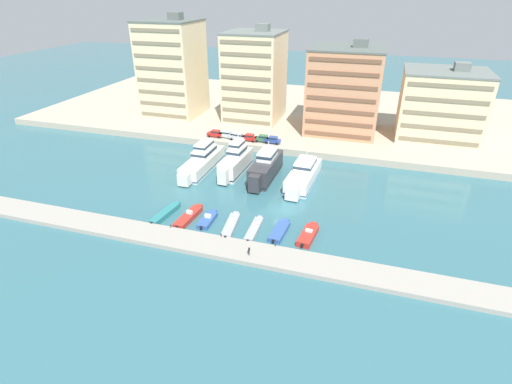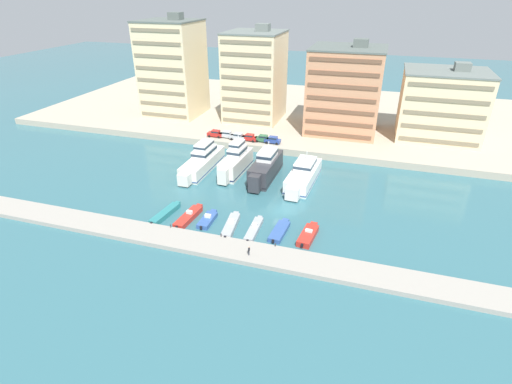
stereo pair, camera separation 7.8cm
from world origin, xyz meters
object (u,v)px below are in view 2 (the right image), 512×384
(yacht_charcoal_mid_left, at_px, (266,167))
(motorboat_blue_center_right, at_px, (280,231))
(car_blue_center_right, at_px, (273,140))
(motorboat_red_mid_right, at_px, (308,235))
(car_red_center_left, at_px, (249,137))
(yacht_white_center_left, at_px, (303,175))
(motorboat_red_left, at_px, (189,217))
(pedestrian_near_edge, at_px, (249,250))
(motorboat_grey_center_left, at_px, (231,225))
(car_silver_mid_left, at_px, (238,136))
(motorboat_blue_mid_left, at_px, (208,220))
(car_silver_left, at_px, (227,134))
(motorboat_teal_far_left, at_px, (165,213))
(yacht_ivory_far_left, at_px, (202,160))
(yacht_ivory_left, at_px, (236,162))
(car_green_center, at_px, (263,138))
(car_red_far_left, at_px, (215,133))
(motorboat_grey_center, at_px, (254,229))

(yacht_charcoal_mid_left, xyz_separation_m, motorboat_blue_center_right, (8.47, -20.50, -2.04))
(yacht_charcoal_mid_left, xyz_separation_m, car_blue_center_right, (-2.92, 16.63, 0.25))
(motorboat_red_mid_right, relative_size, car_red_center_left, 1.78)
(yacht_white_center_left, distance_m, motorboat_red_left, 26.85)
(motorboat_red_left, relative_size, pedestrian_near_edge, 5.43)
(motorboat_grey_center_left, height_order, car_blue_center_right, car_blue_center_right)
(car_silver_mid_left, relative_size, car_red_center_left, 1.01)
(motorboat_blue_mid_left, distance_m, car_silver_left, 39.50)
(motorboat_teal_far_left, bearing_deg, car_blue_center_right, 75.13)
(yacht_white_center_left, bearing_deg, motorboat_blue_mid_left, -122.34)
(motorboat_teal_far_left, distance_m, car_silver_left, 38.48)
(yacht_ivory_far_left, distance_m, pedestrian_near_edge, 35.80)
(yacht_ivory_left, relative_size, yacht_white_center_left, 0.83)
(yacht_ivory_far_left, xyz_separation_m, car_red_center_left, (5.82, 16.53, 0.53))
(yacht_ivory_far_left, height_order, motorboat_red_mid_right, yacht_ivory_far_left)
(motorboat_teal_far_left, height_order, car_red_center_left, car_red_center_left)
(motorboat_blue_center_right, height_order, car_green_center, car_green_center)
(motorboat_blue_mid_left, relative_size, car_red_far_left, 1.56)
(car_silver_left, bearing_deg, motorboat_teal_far_left, -85.94)
(motorboat_red_left, distance_m, car_green_center, 38.12)
(motorboat_blue_mid_left, relative_size, motorboat_blue_center_right, 0.86)
(car_green_center, bearing_deg, motorboat_blue_center_right, -69.36)
(motorboat_red_left, xyz_separation_m, motorboat_blue_center_right, (16.84, 0.52, -0.11))
(motorboat_red_left, xyz_separation_m, car_blue_center_right, (5.45, 37.64, 2.17))
(yacht_white_center_left, relative_size, motorboat_grey_center_left, 2.14)
(motorboat_blue_mid_left, relative_size, motorboat_red_mid_right, 0.87)
(motorboat_red_mid_right, xyz_separation_m, pedestrian_near_edge, (-7.62, -8.55, 1.17))
(motorboat_red_mid_right, relative_size, car_red_far_left, 1.80)
(yacht_ivory_left, relative_size, car_green_center, 3.62)
(car_red_far_left, distance_m, car_blue_center_right, 15.86)
(yacht_ivory_left, distance_m, yacht_white_center_left, 15.56)
(yacht_charcoal_mid_left, height_order, car_blue_center_right, yacht_charcoal_mid_left)
(yacht_ivory_left, relative_size, yacht_charcoal_mid_left, 0.90)
(yacht_charcoal_mid_left, bearing_deg, yacht_ivory_left, 175.17)
(yacht_ivory_far_left, distance_m, motorboat_red_mid_right, 35.13)
(yacht_charcoal_mid_left, bearing_deg, car_red_far_left, 138.15)
(motorboat_blue_mid_left, distance_m, car_blue_center_right, 37.53)
(yacht_charcoal_mid_left, xyz_separation_m, motorboat_grey_center, (4.17, -21.40, -1.98))
(motorboat_red_left, height_order, car_green_center, car_green_center)
(motorboat_blue_mid_left, distance_m, car_red_center_left, 37.76)
(motorboat_grey_center, bearing_deg, car_silver_mid_left, 113.55)
(yacht_ivory_far_left, height_order, yacht_ivory_left, yacht_ivory_left)
(yacht_ivory_left, xyz_separation_m, car_blue_center_right, (4.23, 16.02, 0.07))
(car_red_far_left, relative_size, car_silver_mid_left, 0.98)
(yacht_charcoal_mid_left, height_order, yacht_white_center_left, yacht_charcoal_mid_left)
(motorboat_grey_center, bearing_deg, yacht_ivory_far_left, 131.77)
(car_red_far_left, bearing_deg, yacht_charcoal_mid_left, -41.85)
(yacht_white_center_left, relative_size, motorboat_blue_center_right, 2.39)
(motorboat_grey_center_left, distance_m, car_red_far_left, 42.78)
(motorboat_blue_mid_left, bearing_deg, motorboat_blue_center_right, 1.30)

